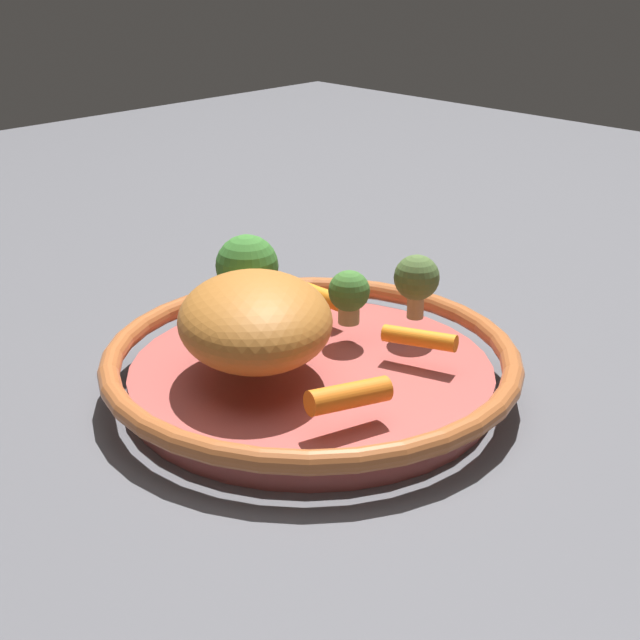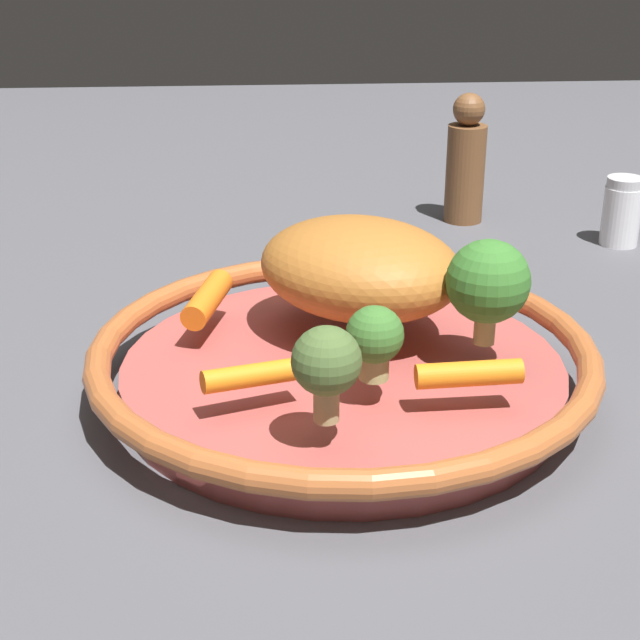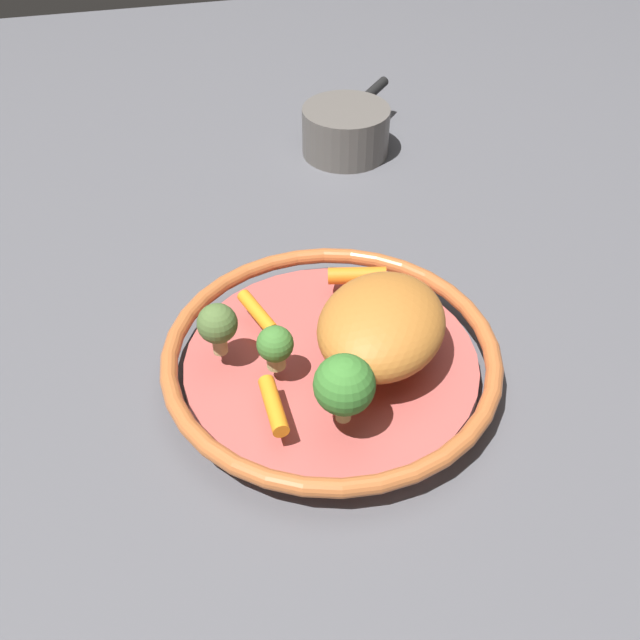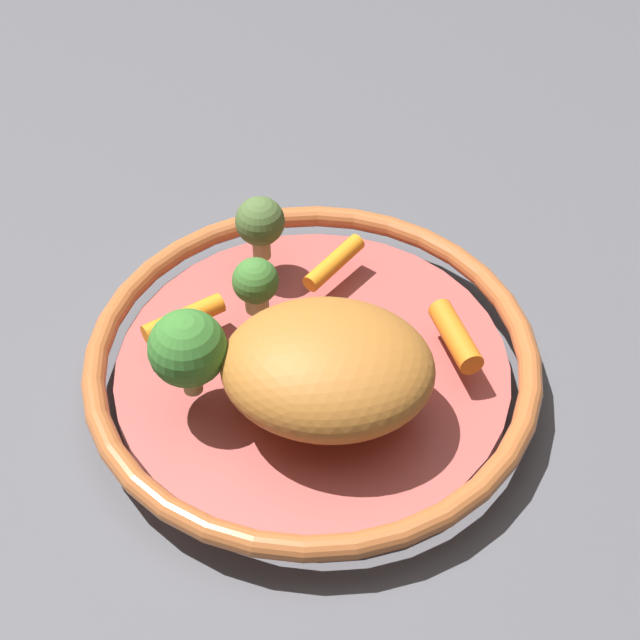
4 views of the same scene
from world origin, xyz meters
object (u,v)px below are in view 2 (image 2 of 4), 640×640
Objects in this scene: baby_carrot_right at (469,374)px; pepper_mill at (466,163)px; serving_bowl at (343,364)px; salt_shaker at (622,212)px; roast_chicken_piece at (360,268)px; baby_carrot_back at (253,375)px; broccoli_floret_mid at (488,283)px; baby_carrot_center at (207,299)px; broccoli_floret_large at (326,364)px; broccoli_floret_edge at (375,338)px.

pepper_mill is at bearing -101.38° from baby_carrot_right.
baby_carrot_right is 0.47m from pepper_mill.
serving_bowl is 0.43m from salt_shaker.
roast_chicken_piece reaches higher than baby_carrot_back.
broccoli_floret_mid is at bearing 80.17° from pepper_mill.
serving_bowl is 5.14× the size of salt_shaker.
salt_shaker is at bearing -148.60° from baby_carrot_center.
baby_carrot_center is at bearing 51.96° from pepper_mill.
salt_shaker is (-0.32, -0.41, -0.04)m from broccoli_floret_large.
broccoli_floret_mid is 0.38m from salt_shaker.
roast_chicken_piece is (-0.02, -0.05, 0.05)m from serving_bowl.
roast_chicken_piece is at bearing 66.40° from pepper_mill.
baby_carrot_back is at bearing 4.08° from broccoli_floret_edge.
broccoli_floret_edge is 0.71× the size of salt_shaker.
baby_carrot_center is 0.95× the size of salt_shaker.
roast_chicken_piece is 0.11m from broccoli_floret_edge.
broccoli_floret_edge is at bearing -175.92° from baby_carrot_back.
roast_chicken_piece is 0.11m from baby_carrot_center.
baby_carrot_center is (0.09, -0.05, 0.03)m from serving_bowl.
pepper_mill is (-0.07, -0.40, -0.02)m from broccoli_floret_mid.
salt_shaker is at bearing -138.93° from roast_chicken_piece.
roast_chicken_piece is 0.14m from baby_carrot_back.
salt_shaker is (-0.29, -0.36, -0.04)m from broccoli_floret_edge.
pepper_mill is (-0.26, -0.33, 0.01)m from baby_carrot_center.
baby_carrot_center is at bearing -46.58° from broccoli_floret_edge.
baby_carrot_center reaches higher than baby_carrot_right.
serving_bowl is at bearing -133.36° from baby_carrot_back.
roast_chicken_piece is at bearing 176.16° from baby_carrot_center.
salt_shaker is at bearing -135.23° from baby_carrot_back.
broccoli_floret_mid is at bearing 172.19° from serving_bowl.
serving_bowl is at bearing 44.38° from salt_shaker.
salt_shaker is 0.50× the size of pepper_mill.
salt_shaker reaches higher than baby_carrot_back.
broccoli_floret_large is at bearing 40.62° from broccoli_floret_mid.
broccoli_floret_mid is at bearing -149.69° from broccoli_floret_edge.
baby_carrot_back is 0.93× the size of salt_shaker.
serving_bowl is 2.32× the size of roast_chicken_piece.
baby_carrot_right is at bearing 69.03° from broccoli_floret_mid.
baby_carrot_back is 1.32× the size of broccoli_floret_edge.
serving_bowl is 5.51× the size of baby_carrot_back.
salt_shaker is at bearing -122.03° from baby_carrot_right.
baby_carrot_center is at bearing 31.40° from salt_shaker.
baby_carrot_back is at bearing 63.34° from pepper_mill.
roast_chicken_piece is at bearing -65.47° from baby_carrot_right.
baby_carrot_right is 0.44m from salt_shaker.
roast_chicken_piece is at bearing -102.85° from broccoli_floret_large.
baby_carrot_back is 1.09× the size of broccoli_floret_large.
baby_carrot_center is at bearing -29.88° from serving_bowl.
broccoli_floret_edge is 0.47m from pepper_mill.
broccoli_floret_edge is (-0.11, 0.11, 0.02)m from baby_carrot_center.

